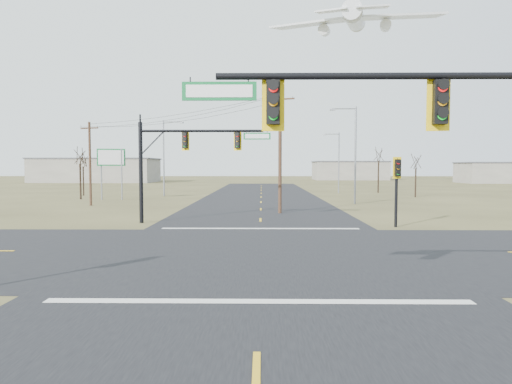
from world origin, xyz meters
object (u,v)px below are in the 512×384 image
at_px(streetlight_b, 338,159).
at_px(bare_tree_d, 379,154).
at_px(pedestal_signal_ne, 397,176).
at_px(utility_pole_near, 280,151).
at_px(highway_sign, 111,164).
at_px(bare_tree_a, 80,155).
at_px(mast_arm_far, 186,150).
at_px(streetlight_a, 353,150).
at_px(streetlight_c, 165,154).
at_px(bare_tree_c, 416,161).
at_px(mast_arm_near, 444,125).
at_px(bare_tree_b, 83,160).
at_px(utility_pole_far, 90,162).

bearing_deg(streetlight_b, bare_tree_d, 23.02).
bearing_deg(pedestal_signal_ne, utility_pole_near, 117.77).
xyz_separation_m(pedestal_signal_ne, bare_tree_d, (8.35, 37.35, 2.39)).
height_order(highway_sign, bare_tree_a, bare_tree_a).
relative_size(mast_arm_far, streetlight_a, 0.90).
height_order(highway_sign, streetlight_c, streetlight_c).
distance_m(mast_arm_far, bare_tree_c, 35.32).
bearing_deg(mast_arm_far, utility_pole_near, 65.88).
bearing_deg(bare_tree_d, highway_sign, -157.34).
distance_m(highway_sign, streetlight_c, 8.45).
xyz_separation_m(highway_sign, streetlight_b, (27.87, 13.41, 0.69)).
xyz_separation_m(mast_arm_near, bare_tree_a, (-25.41, 41.38, 0.31)).
relative_size(highway_sign, streetlight_a, 0.59).
xyz_separation_m(mast_arm_far, bare_tree_b, (-18.19, 28.50, -0.26)).
distance_m(streetlight_a, bare_tree_a, 30.89).
bearing_deg(streetlight_a, pedestal_signal_ne, -82.76).
height_order(bare_tree_a, bare_tree_d, bare_tree_d).
bearing_deg(bare_tree_a, utility_pole_far, -62.72).
bearing_deg(streetlight_c, bare_tree_d, 36.67).
height_order(mast_arm_far, streetlight_a, streetlight_a).
relative_size(bare_tree_a, bare_tree_b, 1.11).
xyz_separation_m(pedestal_signal_ne, bare_tree_a, (-29.43, 24.04, 1.88)).
distance_m(streetlight_b, bare_tree_c, 11.94).
bearing_deg(streetlight_c, utility_pole_near, -34.65).
bearing_deg(streetlight_c, pedestal_signal_ne, -32.61).
relative_size(mast_arm_near, mast_arm_far, 1.17).
xyz_separation_m(mast_arm_near, mast_arm_far, (-9.45, 19.41, 0.10)).
xyz_separation_m(mast_arm_far, bare_tree_d, (21.83, 35.28, 0.71)).
relative_size(pedestal_signal_ne, bare_tree_d, 0.63).
distance_m(streetlight_c, bare_tree_c, 31.46).
xyz_separation_m(utility_pole_near, streetlight_c, (-13.88, 21.67, 0.37)).
distance_m(utility_pole_near, utility_pole_far, 19.48).
relative_size(mast_arm_far, streetlight_b, 1.03).
distance_m(bare_tree_a, bare_tree_b, 6.91).
height_order(streetlight_a, bare_tree_b, streetlight_a).
xyz_separation_m(utility_pole_far, bare_tree_d, (33.41, 21.79, 1.36)).
xyz_separation_m(pedestal_signal_ne, bare_tree_b, (-31.66, 30.57, 1.42)).
xyz_separation_m(streetlight_b, streetlight_c, (-23.17, -6.51, 0.63)).
relative_size(pedestal_signal_ne, streetlight_b, 0.51).
bearing_deg(pedestal_signal_ne, streetlight_b, 74.62).
xyz_separation_m(utility_pole_far, bare_tree_a, (-4.37, 8.48, 0.85)).
xyz_separation_m(mast_arm_near, pedestal_signal_ne, (4.02, 17.34, -1.57)).
relative_size(mast_arm_far, bare_tree_b, 1.52).
bearing_deg(streetlight_c, bare_tree_b, -159.75).
bearing_deg(utility_pole_near, highway_sign, 141.50).
xyz_separation_m(bare_tree_a, bare_tree_c, (39.98, 3.91, -0.65)).
xyz_separation_m(streetlight_b, bare_tree_d, (6.01, 0.73, 0.80)).
height_order(mast_arm_near, streetlight_a, streetlight_a).
bearing_deg(pedestal_signal_ne, mast_arm_far, 159.56).
bearing_deg(mast_arm_near, streetlight_a, 86.79).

